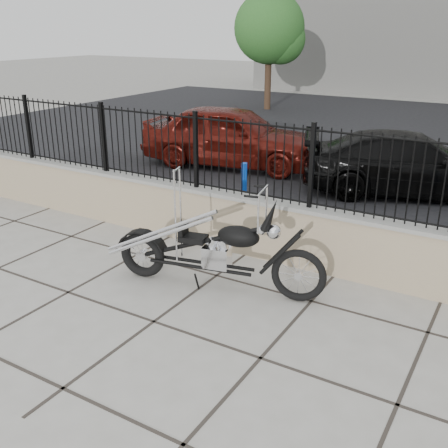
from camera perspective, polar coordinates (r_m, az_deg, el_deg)
ground_plane at (r=6.73m, az=-7.65°, el=-10.50°), size 90.00×90.00×0.00m
parking_lot at (r=17.67m, az=18.42°, el=8.45°), size 30.00×30.00×0.00m
retaining_wall at (r=8.40m, az=2.74°, el=-0.09°), size 14.00×0.36×0.96m
iron_fence at (r=8.08m, az=2.87°, el=7.09°), size 14.00×0.08×1.20m
chopper_motorcycle at (r=7.11m, az=-1.24°, el=-0.74°), size 2.91×1.09×1.72m
car_red at (r=13.76m, az=0.84°, el=9.60°), size 4.91×2.67×1.58m
car_black at (r=12.07m, az=19.67°, el=6.17°), size 4.96×3.38×1.33m
bollard_a at (r=10.34m, az=2.18°, el=4.03°), size 0.15×0.15×0.98m
tree_left at (r=23.46m, az=4.97°, el=20.83°), size 2.96×2.96×4.99m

